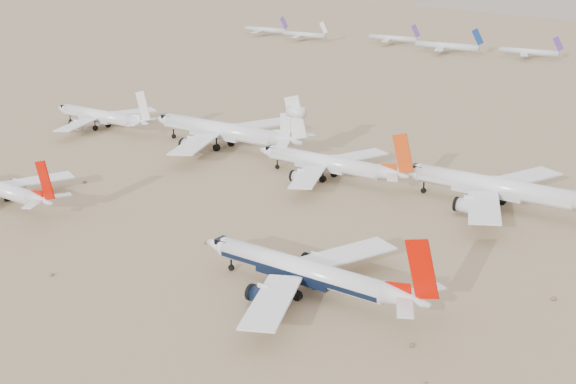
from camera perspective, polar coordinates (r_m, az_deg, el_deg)
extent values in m
plane|color=#846B4C|center=(128.38, -0.50, -9.17)|extent=(7000.00, 7000.00, 0.00)
cylinder|color=white|center=(131.92, 0.94, -6.09)|extent=(34.65, 4.10, 4.10)
cube|color=black|center=(132.13, 0.94, -6.29)|extent=(33.95, 4.16, 0.92)
sphere|color=white|center=(141.57, -4.87, -4.36)|extent=(4.10, 4.10, 4.10)
cube|color=black|center=(141.50, -5.07, -3.89)|extent=(2.87, 2.66, 1.02)
cone|color=white|center=(122.21, 9.34, -8.31)|extent=(8.66, 4.10, 4.10)
cube|color=white|center=(121.95, -1.28, -8.65)|extent=(13.38, 21.09, 0.64)
cube|color=white|center=(118.13, 9.22, -9.03)|extent=(5.50, 7.19, 0.25)
cylinder|color=black|center=(127.84, -1.96, -8.22)|extent=(4.81, 2.95, 2.95)
cube|color=white|center=(140.29, 4.67, -4.90)|extent=(13.38, 21.09, 0.64)
cube|color=white|center=(124.63, 10.87, -7.59)|extent=(5.50, 7.19, 0.25)
cylinder|color=black|center=(140.40, 2.26, -5.65)|extent=(4.81, 2.95, 2.95)
cube|color=#C00B00|center=(118.74, 10.53, -6.02)|extent=(6.57, 0.33, 10.82)
cylinder|color=black|center=(142.61, -4.50, -5.97)|extent=(1.23, 0.51, 1.23)
cylinder|color=black|center=(130.73, 0.74, -8.20)|extent=(1.72, 1.02, 1.72)
cylinder|color=black|center=(135.00, 2.14, -7.30)|extent=(1.72, 1.02, 1.72)
cone|color=white|center=(176.65, -18.89, -0.65)|extent=(7.72, 3.70, 3.70)
cube|color=white|center=(173.42, -19.55, -0.91)|extent=(4.90, 6.41, 0.22)
cube|color=white|center=(195.91, -19.23, 0.90)|extent=(11.92, 18.78, 0.58)
cube|color=white|center=(177.30, -17.70, -0.29)|extent=(4.90, 6.41, 0.22)
cylinder|color=silver|center=(197.93, -20.63, 0.40)|extent=(4.29, 2.67, 2.67)
cube|color=#C00B00|center=(173.36, -18.65, 0.88)|extent=(5.85, 0.30, 9.64)
cylinder|color=black|center=(193.28, -21.30, -0.47)|extent=(1.55, 0.93, 1.55)
cylinder|color=white|center=(181.68, 15.89, 0.46)|extent=(38.45, 4.67, 4.67)
cube|color=silver|center=(181.86, 15.87, 0.29)|extent=(37.68, 4.74, 1.05)
sphere|color=white|center=(188.44, 10.42, 1.53)|extent=(4.67, 4.67, 4.67)
cube|color=black|center=(188.35, 10.25, 1.94)|extent=(3.27, 3.04, 1.17)
cube|color=white|center=(168.86, 15.22, -1.15)|extent=(14.85, 23.40, 0.72)
cylinder|color=silver|center=(174.77, 14.08, -1.11)|extent=(5.34, 3.36, 3.36)
cube|color=white|center=(193.42, 18.08, 1.09)|extent=(14.85, 23.40, 0.72)
cylinder|color=silver|center=(191.81, 16.20, 0.47)|extent=(5.34, 3.36, 3.36)
cylinder|color=black|center=(189.39, 10.65, 0.12)|extent=(1.40, 0.58, 1.40)
cylinder|color=black|center=(179.64, 15.88, -1.23)|extent=(1.96, 1.17, 1.96)
cylinder|color=black|center=(185.52, 16.58, -0.66)|extent=(1.96, 1.17, 1.96)
cylinder|color=white|center=(196.90, 2.89, 2.39)|extent=(34.02, 4.16, 4.16)
cube|color=silver|center=(197.05, 2.89, 2.24)|extent=(33.34, 4.22, 0.94)
sphere|color=white|center=(206.15, -1.10, 3.16)|extent=(4.16, 4.16, 4.16)
cube|color=black|center=(206.20, -1.24, 3.49)|extent=(2.91, 2.70, 1.04)
cone|color=white|center=(186.89, 8.34, 1.41)|extent=(8.50, 4.16, 4.16)
cube|color=white|center=(186.11, 1.58, 1.20)|extent=(13.14, 20.70, 0.64)
cube|color=white|center=(182.67, 8.24, 1.18)|extent=(5.40, 7.06, 0.25)
cylinder|color=silver|center=(191.91, 1.05, 1.16)|extent=(4.72, 2.99, 2.99)
cube|color=white|center=(205.68, 5.31, 2.83)|extent=(13.14, 20.70, 0.64)
cube|color=white|center=(189.42, 9.33, 1.76)|extent=(5.40, 7.06, 0.25)
cylinder|color=silver|center=(205.46, 3.71, 2.31)|extent=(4.72, 2.99, 2.99)
cube|color=#C93C0E|center=(184.23, 9.07, 3.03)|extent=(6.45, 0.33, 10.62)
cylinder|color=black|center=(206.71, -0.86, 2.00)|extent=(1.25, 0.52, 1.25)
cylinder|color=black|center=(194.96, 2.77, 1.02)|extent=(1.75, 1.04, 1.75)
cylinder|color=black|center=(199.68, 3.67, 1.44)|extent=(1.75, 1.04, 1.75)
cylinder|color=white|center=(228.81, -5.46, 4.93)|extent=(42.55, 5.10, 5.10)
cube|color=silver|center=(228.97, -5.45, 4.77)|extent=(41.70, 5.17, 1.15)
sphere|color=white|center=(242.91, -9.29, 5.58)|extent=(5.10, 5.10, 5.10)
cube|color=black|center=(243.13, -9.44, 5.92)|extent=(3.57, 3.31, 1.27)
cone|color=white|center=(212.94, -0.06, 4.08)|extent=(10.64, 5.10, 5.10)
cube|color=white|center=(216.12, -7.37, 3.79)|extent=(16.43, 25.90, 0.79)
cube|color=white|center=(207.76, -0.38, 3.89)|extent=(6.75, 8.83, 0.31)
cylinder|color=silver|center=(223.59, -7.64, 3.68)|extent=(5.91, 3.67, 3.67)
cube|color=white|center=(238.23, -2.50, 5.33)|extent=(16.43, 25.90, 0.79)
cube|color=white|center=(215.54, 1.15, 4.43)|extent=(6.75, 8.83, 0.31)
cylinder|color=silver|center=(238.83, -4.23, 4.76)|extent=(5.91, 3.67, 3.67)
cube|color=white|center=(209.55, 0.60, 5.90)|extent=(8.06, 0.41, 13.29)
cylinder|color=white|center=(209.03, 0.67, 6.33)|extent=(5.32, 3.30, 3.30)
cylinder|color=black|center=(243.23, -9.01, 4.37)|extent=(1.53, 0.64, 1.53)
cylinder|color=black|center=(226.27, -5.66, 3.51)|extent=(2.14, 1.27, 2.14)
cylinder|color=black|center=(231.51, -4.51, 3.90)|extent=(2.14, 1.27, 2.14)
cylinder|color=white|center=(261.70, -14.77, 5.88)|extent=(33.17, 4.08, 4.08)
cube|color=silver|center=(261.81, -14.76, 5.77)|extent=(32.50, 4.14, 0.92)
sphere|color=white|center=(274.40, -17.03, 6.25)|extent=(4.08, 4.08, 4.08)
cube|color=black|center=(274.66, -17.13, 6.49)|extent=(2.85, 2.65, 1.02)
cone|color=white|center=(246.57, -11.67, 5.42)|extent=(8.29, 4.08, 4.08)
cube|color=white|center=(252.75, -16.39, 5.13)|extent=(12.81, 20.19, 0.63)
cube|color=white|center=(242.77, -12.07, 5.31)|extent=(5.26, 6.88, 0.24)
cylinder|color=silver|center=(258.63, -16.37, 5.01)|extent=(4.61, 2.93, 2.93)
cube|color=white|center=(267.44, -12.49, 6.17)|extent=(12.81, 20.19, 0.63)
cube|color=white|center=(247.87, -10.77, 5.67)|extent=(5.26, 6.88, 0.24)
cylinder|color=silver|center=(268.81, -13.65, 5.74)|extent=(4.61, 2.93, 2.93)
cube|color=white|center=(243.70, -11.38, 6.67)|extent=(6.29, 0.33, 10.36)
cylinder|color=black|center=(274.46, -16.82, 5.40)|extent=(1.22, 0.51, 1.22)
cylinder|color=black|center=(259.73, -14.98, 4.90)|extent=(1.71, 1.02, 1.71)
cylinder|color=black|center=(263.29, -14.03, 5.16)|extent=(1.71, 1.02, 1.71)
cylinder|color=silver|center=(534.09, -1.81, 12.69)|extent=(35.38, 3.50, 3.50)
cube|color=#4C3080|center=(523.67, -0.32, 13.23)|extent=(7.05, 0.35, 8.87)
cube|color=silver|center=(526.91, -2.42, 12.55)|extent=(9.32, 16.29, 0.35)
cube|color=silver|center=(541.43, -1.21, 12.72)|extent=(9.32, 16.29, 0.35)
cylinder|color=silver|center=(504.58, 1.28, 12.33)|extent=(33.38, 3.30, 3.30)
cube|color=white|center=(495.41, 2.83, 12.85)|extent=(6.65, 0.33, 8.37)
cube|color=silver|center=(497.55, 0.71, 12.19)|extent=(8.79, 15.37, 0.33)
cube|color=silver|center=(511.77, 1.84, 12.36)|extent=(8.79, 15.37, 0.33)
cylinder|color=silver|center=(487.99, 8.27, 11.94)|extent=(34.29, 3.39, 3.39)
cube|color=#4C3080|center=(480.25, 10.05, 12.43)|extent=(6.83, 0.34, 8.60)
cube|color=silver|center=(480.23, 7.77, 11.79)|extent=(9.03, 15.78, 0.34)
cube|color=silver|center=(495.91, 8.75, 11.96)|extent=(9.03, 15.78, 0.34)
cylinder|color=silver|center=(451.63, 12.44, 11.20)|extent=(39.90, 3.94, 3.94)
cube|color=navy|center=(443.89, 14.76, 11.77)|extent=(7.95, 0.39, 10.01)
cube|color=silver|center=(442.30, 11.89, 11.01)|extent=(10.51, 18.37, 0.39)
cube|color=silver|center=(461.15, 12.95, 11.24)|extent=(10.51, 18.37, 0.39)
cylinder|color=silver|center=(440.90, 18.49, 10.47)|extent=(33.52, 3.31, 3.31)
cube|color=#4C3080|center=(435.90, 20.57, 10.91)|extent=(6.68, 0.33, 8.41)
cube|color=silver|center=(432.74, 18.13, 10.30)|extent=(8.83, 15.43, 0.33)
cube|color=silver|center=(449.20, 18.83, 10.51)|extent=(8.83, 15.43, 0.33)
ellipsoid|color=brown|center=(201.94, -15.77, 0.79)|extent=(1.12, 1.12, 0.62)
ellipsoid|color=brown|center=(147.47, -18.16, -6.20)|extent=(0.84, 0.84, 0.46)
ellipsoid|color=brown|center=(155.79, -6.49, -3.96)|extent=(0.98, 0.98, 0.54)
ellipsoid|color=brown|center=(118.73, 9.77, -11.82)|extent=(0.84, 0.84, 0.46)
ellipsoid|color=brown|center=(139.52, 20.26, -7.89)|extent=(0.98, 0.98, 0.54)
ellipsoid|color=brown|center=(110.14, 10.83, -14.60)|extent=(0.52, 0.52, 0.29)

